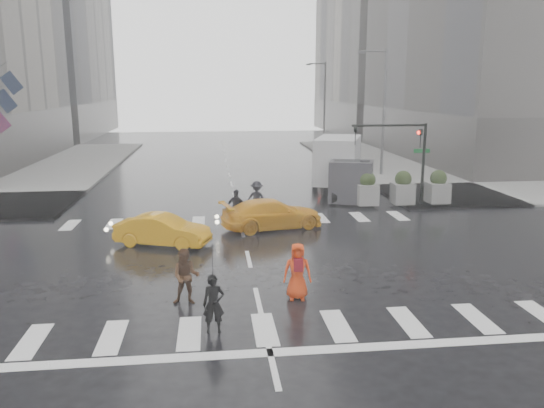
{
  "coord_description": "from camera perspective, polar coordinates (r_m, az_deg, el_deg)",
  "views": [
    {
      "loc": [
        -1.32,
        -19.09,
        6.35
      ],
      "look_at": [
        1.12,
        2.0,
        1.66
      ],
      "focal_mm": 35.0,
      "sensor_mm": 36.0,
      "label": 1
    }
  ],
  "objects": [
    {
      "name": "planter_east",
      "position": [
        30.42,
        17.41,
        1.71
      ],
      "size": [
        1.1,
        1.1,
        1.8
      ],
      "color": "slate",
      "rests_on": "ground"
    },
    {
      "name": "flag_cluster",
      "position": [
        40.04,
        -27.16,
        10.09
      ],
      "size": [
        2.87,
        3.06,
        4.69
      ],
      "color": "#59595B",
      "rests_on": "ground"
    },
    {
      "name": "street_lamp_far",
      "position": [
        58.39,
        5.54,
        11.02
      ],
      "size": [
        2.15,
        0.22,
        9.0
      ],
      "color": "#59595B",
      "rests_on": "ground"
    },
    {
      "name": "taxi_rear",
      "position": [
        24.26,
        0.01,
        -1.08
      ],
      "size": [
        4.45,
        2.81,
        1.35
      ],
      "primitive_type": "imported",
      "rotation": [
        0.0,
        0.0,
        1.81
      ],
      "color": "#F7A10D",
      "rests_on": "ground"
    },
    {
      "name": "pedestrian_black",
      "position": [
        13.92,
        -6.38,
        -7.43
      ],
      "size": [
        0.99,
        1.01,
        2.43
      ],
      "rotation": [
        0.0,
        0.0,
        0.03
      ],
      "color": "black",
      "rests_on": "ground"
    },
    {
      "name": "ground",
      "position": [
        20.16,
        -2.53,
        -5.93
      ],
      "size": [
        120.0,
        120.0,
        0.0
      ],
      "primitive_type": "plane",
      "color": "black",
      "rests_on": "ground"
    },
    {
      "name": "street_lamp_near",
      "position": [
        39.07,
        11.76,
        10.14
      ],
      "size": [
        2.15,
        0.22,
        9.0
      ],
      "color": "#59595B",
      "rests_on": "ground"
    },
    {
      "name": "traffic_signal_pole",
      "position": [
        29.17,
        14.24,
        5.9
      ],
      "size": [
        4.45,
        0.42,
        4.5
      ],
      "color": "black",
      "rests_on": "ground"
    },
    {
      "name": "sidewalk_ne",
      "position": [
        42.56,
        22.8,
        2.99
      ],
      "size": [
        35.0,
        35.0,
        0.15
      ],
      "primitive_type": "cube",
      "color": "slate",
      "rests_on": "ground"
    },
    {
      "name": "taxi_mid",
      "position": [
        22.14,
        -11.69,
        -2.78
      ],
      "size": [
        4.08,
        2.55,
        1.27
      ],
      "primitive_type": "imported",
      "rotation": [
        0.0,
        0.0,
        1.23
      ],
      "color": "#F7A10D",
      "rests_on": "ground"
    },
    {
      "name": "planter_west",
      "position": [
        29.03,
        10.17,
        1.59
      ],
      "size": [
        1.1,
        1.1,
        1.8
      ],
      "color": "slate",
      "rests_on": "ground"
    },
    {
      "name": "pedestrian_brown",
      "position": [
        16.08,
        -9.23,
        -7.71
      ],
      "size": [
        0.88,
        0.71,
        1.71
      ],
      "primitive_type": "imported",
      "rotation": [
        0.0,
        0.0,
        -0.09
      ],
      "color": "#462B19",
      "rests_on": "ground"
    },
    {
      "name": "pedestrian_orange",
      "position": [
        16.24,
        2.75,
        -7.23
      ],
      "size": [
        0.92,
        0.66,
        1.76
      ],
      "rotation": [
        0.0,
        0.0,
        -0.12
      ],
      "color": "red",
      "rests_on": "ground"
    },
    {
      "name": "building_ne_far",
      "position": [
        81.59,
        16.16,
        18.97
      ],
      "size": [
        26.05,
        26.05,
        36.0
      ],
      "color": "gray",
      "rests_on": "ground"
    },
    {
      "name": "road_markings",
      "position": [
        20.16,
        -2.53,
        -5.91
      ],
      "size": [
        18.0,
        48.0,
        0.01
      ],
      "primitive_type": null,
      "color": "silver",
      "rests_on": "ground"
    },
    {
      "name": "pedestrian_far_b",
      "position": [
        26.61,
        -1.63,
        0.59
      ],
      "size": [
        1.29,
        0.97,
        1.77
      ],
      "primitive_type": "imported",
      "rotation": [
        0.0,
        0.0,
        2.81
      ],
      "color": "black",
      "rests_on": "ground"
    },
    {
      "name": "planter_mid",
      "position": [
        29.67,
        13.87,
        1.66
      ],
      "size": [
        1.1,
        1.1,
        1.8
      ],
      "color": "slate",
      "rests_on": "ground"
    },
    {
      "name": "box_truck",
      "position": [
        31.82,
        7.44,
        4.14
      ],
      "size": [
        2.4,
        6.39,
        3.4
      ],
      "rotation": [
        0.0,
        0.0,
        -0.35
      ],
      "color": "silver",
      "rests_on": "ground"
    },
    {
      "name": "pedestrian_far_a",
      "position": [
        24.73,
        -3.83,
        -0.41
      ],
      "size": [
        1.17,
        0.97,
        1.72
      ],
      "primitive_type": "imported",
      "rotation": [
        0.0,
        0.0,
        2.72
      ],
      "color": "black",
      "rests_on": "ground"
    }
  ]
}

